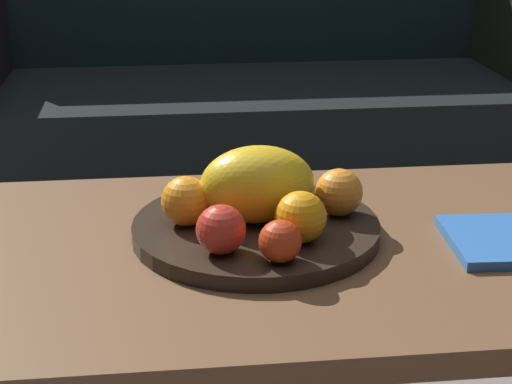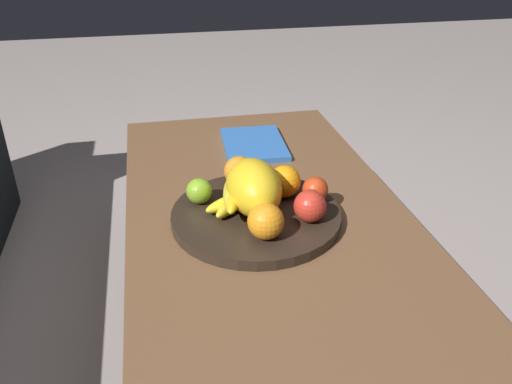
{
  "view_description": "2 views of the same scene",
  "coord_description": "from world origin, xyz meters",
  "views": [
    {
      "loc": [
        -0.18,
        -1.16,
        0.95
      ],
      "look_at": [
        -0.05,
        0.04,
        0.48
      ],
      "focal_mm": 58.45,
      "sensor_mm": 36.0,
      "label": 1
    },
    {
      "loc": [
        -1.06,
        0.25,
        1.05
      ],
      "look_at": [
        -0.05,
        0.04,
        0.48
      ],
      "focal_mm": 36.72,
      "sensor_mm": 36.0,
      "label": 2
    }
  ],
  "objects": [
    {
      "name": "magazine",
      "position": [
        0.37,
        -0.04,
        0.42
      ],
      "size": [
        0.26,
        0.19,
        0.02
      ],
      "primitive_type": "cube",
      "rotation": [
        0.0,
        0.0,
        -0.05
      ],
      "color": "#316ABD",
      "rests_on": "coffee_table"
    },
    {
      "name": "orange_front",
      "position": [
        0.01,
        -0.05,
        0.47
      ],
      "size": [
        0.08,
        0.08,
        0.08
      ],
      "primitive_type": "sphere",
      "color": "orange",
      "rests_on": "fruit_bowl"
    },
    {
      "name": "melon_large_front",
      "position": [
        -0.04,
        0.04,
        0.5
      ],
      "size": [
        0.19,
        0.13,
        0.12
      ],
      "primitive_type": "ellipsoid",
      "rotation": [
        0.0,
        0.0,
        0.06
      ],
      "color": "yellow",
      "rests_on": "fruit_bowl"
    },
    {
      "name": "apple_right",
      "position": [
        -0.03,
        -0.11,
        0.47
      ],
      "size": [
        0.06,
        0.06,
        0.06
      ],
      "primitive_type": "sphere",
      "color": "red",
      "rests_on": "fruit_bowl"
    },
    {
      "name": "coffee_table",
      "position": [
        0.0,
        0.0,
        0.37
      ],
      "size": [
        1.28,
        0.66,
        0.41
      ],
      "color": "brown",
      "rests_on": "ground_plane"
    },
    {
      "name": "orange_left",
      "position": [
        0.09,
        0.05,
        0.47
      ],
      "size": [
        0.08,
        0.08,
        0.08
      ],
      "primitive_type": "sphere",
      "color": "orange",
      "rests_on": "fruit_bowl"
    },
    {
      "name": "banana_bunch",
      "position": [
        -0.03,
        0.09,
        0.47
      ],
      "size": [
        0.17,
        0.15,
        0.06
      ],
      "color": "gold",
      "rests_on": "fruit_bowl"
    },
    {
      "name": "orange_right",
      "position": [
        -0.16,
        0.04,
        0.47
      ],
      "size": [
        0.08,
        0.08,
        0.08
      ],
      "primitive_type": "sphere",
      "color": "orange",
      "rests_on": "fruit_bowl"
    },
    {
      "name": "apple_front",
      "position": [
        -0.11,
        -0.07,
        0.47
      ],
      "size": [
        0.07,
        0.07,
        0.07
      ],
      "primitive_type": "sphere",
      "color": "red",
      "rests_on": "fruit_bowl"
    },
    {
      "name": "fruit_bowl",
      "position": [
        -0.05,
        0.04,
        0.42
      ],
      "size": [
        0.39,
        0.39,
        0.03
      ],
      "primitive_type": "cylinder",
      "color": "black",
      "rests_on": "coffee_table"
    },
    {
      "name": "apple_left",
      "position": [
        0.02,
        0.16,
        0.47
      ],
      "size": [
        0.06,
        0.06,
        0.06
      ],
      "primitive_type": "sphere",
      "color": "#7CAE27",
      "rests_on": "fruit_bowl"
    },
    {
      "name": "ground_plane",
      "position": [
        0.0,
        0.0,
        0.0
      ],
      "size": [
        8.0,
        8.0,
        0.0
      ],
      "primitive_type": "plane",
      "color": "gray"
    }
  ]
}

